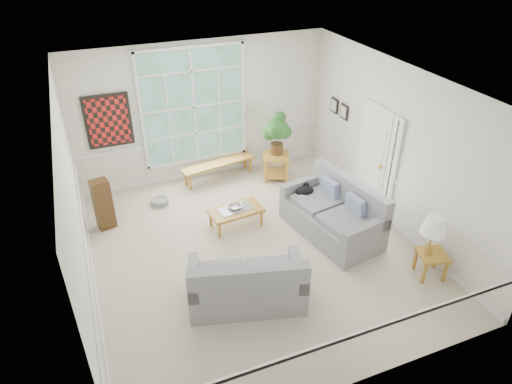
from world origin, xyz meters
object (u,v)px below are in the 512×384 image
end_table (276,167)px  loveseat_right (332,210)px  coffee_table (236,217)px  side_table (430,264)px  loveseat_front (247,277)px

end_table → loveseat_right: bearing=-87.4°
coffee_table → loveseat_right: bearing=-35.3°
coffee_table → side_table: bearing=-51.0°
end_table → side_table: end_table is taller
coffee_table → end_table: end_table is taller
coffee_table → side_table: (2.47, -2.50, 0.04)m
coffee_table → end_table: 2.01m
loveseat_right → loveseat_front: (-2.05, -1.04, -0.05)m
end_table → coffee_table: bearing=-135.7°
loveseat_front → coffee_table: loveseat_front is taller
loveseat_right → coffee_table: 1.81m
loveseat_front → side_table: 3.05m
loveseat_right → end_table: loveseat_right is taller
loveseat_right → end_table: size_ratio=3.34×
end_table → side_table: 4.04m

